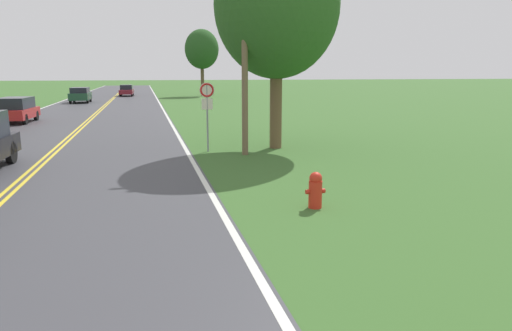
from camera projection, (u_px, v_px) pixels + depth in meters
The scene contains 8 objects.
fire_hydrant at pixel (315, 190), 10.85m from camera, with size 0.48×0.32×0.87m.
traffic_sign at pixel (207, 100), 18.26m from camera, with size 0.60×0.10×2.79m.
utility_pole_midground at pixel (245, 51), 17.20m from camera, with size 1.80×0.24×7.63m.
tree_behind_sign at pixel (277, 6), 18.45m from camera, with size 5.11×5.11×8.79m.
tree_mid_treeline at pixel (202, 49), 61.45m from camera, with size 4.57×4.57×8.89m.
car_red_hatchback_approaching at pixel (16, 109), 29.23m from camera, with size 2.10×4.13×1.62m.
car_dark_green_suv_mid_near at pixel (80, 94), 48.63m from camera, with size 1.91×4.25×1.62m.
car_maroon_sedan_mid_far at pixel (127, 90), 62.51m from camera, with size 1.89×4.77×1.52m.
Camera 1 is at (3.65, 1.21, 3.18)m, focal length 32.00 mm.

